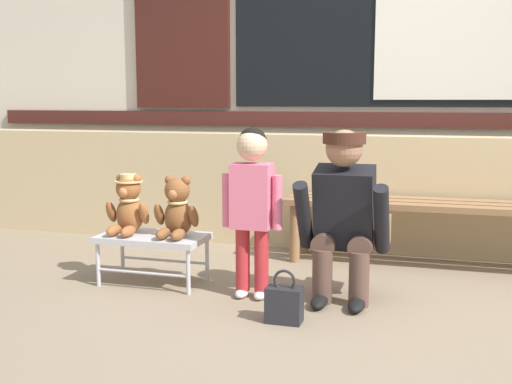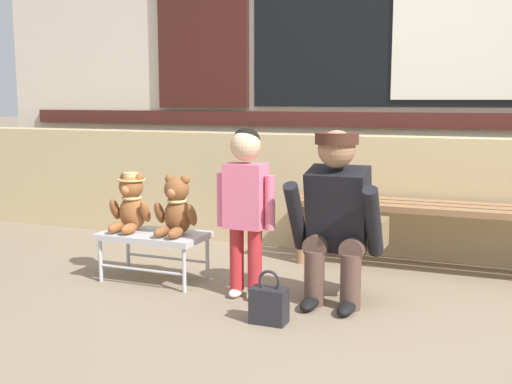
% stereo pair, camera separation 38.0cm
% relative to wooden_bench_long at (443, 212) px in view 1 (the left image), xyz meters
% --- Properties ---
extents(ground_plane, '(60.00, 60.00, 0.00)m').
position_rel_wooden_bench_long_xyz_m(ground_plane, '(-0.49, -1.06, -0.37)').
color(ground_plane, '#84725B').
extents(brick_low_wall, '(7.34, 0.25, 0.85)m').
position_rel_wooden_bench_long_xyz_m(brick_low_wall, '(-0.49, 0.37, 0.05)').
color(brick_low_wall, tan).
rests_on(brick_low_wall, ground).
extents(shop_facade, '(7.49, 0.26, 3.30)m').
position_rel_wooden_bench_long_xyz_m(shop_facade, '(-0.48, 0.88, 1.29)').
color(shop_facade, beige).
rests_on(shop_facade, ground).
extents(wooden_bench_long, '(2.10, 0.40, 0.44)m').
position_rel_wooden_bench_long_xyz_m(wooden_bench_long, '(0.00, 0.00, 0.00)').
color(wooden_bench_long, '#8E6642').
rests_on(wooden_bench_long, ground).
extents(small_display_bench, '(0.64, 0.36, 0.30)m').
position_rel_wooden_bench_long_xyz_m(small_display_bench, '(-1.68, -0.88, -0.11)').
color(small_display_bench, '#BCBCC1').
rests_on(small_display_bench, ground).
extents(teddy_bear_with_hat, '(0.28, 0.27, 0.36)m').
position_rel_wooden_bench_long_xyz_m(teddy_bear_with_hat, '(-1.84, -0.88, 0.10)').
color(teddy_bear_with_hat, '#93562D').
rests_on(teddy_bear_with_hat, small_display_bench).
extents(teddy_bear_plain, '(0.28, 0.26, 0.36)m').
position_rel_wooden_bench_long_xyz_m(teddy_bear_plain, '(-1.52, -0.88, 0.09)').
color(teddy_bear_plain, brown).
rests_on(teddy_bear_plain, small_display_bench).
extents(child_standing, '(0.35, 0.18, 0.96)m').
position_rel_wooden_bench_long_xyz_m(child_standing, '(-1.02, -0.98, 0.22)').
color(child_standing, '#B7282D').
rests_on(child_standing, ground).
extents(adult_crouching, '(0.50, 0.49, 0.95)m').
position_rel_wooden_bench_long_xyz_m(adult_crouching, '(-0.52, -0.88, 0.11)').
color(adult_crouching, brown).
rests_on(adult_crouching, ground).
extents(handbag_on_ground, '(0.18, 0.11, 0.27)m').
position_rel_wooden_bench_long_xyz_m(handbag_on_ground, '(-0.75, -1.31, -0.28)').
color(handbag_on_ground, '#232328').
rests_on(handbag_on_ground, ground).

